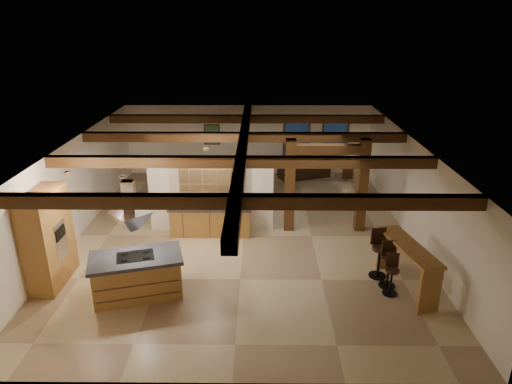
% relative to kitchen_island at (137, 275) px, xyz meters
% --- Properties ---
extents(ground, '(12.00, 12.00, 0.00)m').
position_rel_kitchen_island_xyz_m(ground, '(2.40, 3.17, -0.53)').
color(ground, tan).
rests_on(ground, ground).
extents(room_walls, '(12.00, 12.00, 12.00)m').
position_rel_kitchen_island_xyz_m(room_walls, '(2.40, 3.17, 1.25)').
color(room_walls, white).
rests_on(room_walls, ground).
extents(ceiling_beams, '(10.00, 12.00, 0.28)m').
position_rel_kitchen_island_xyz_m(ceiling_beams, '(2.40, 3.17, 2.23)').
color(ceiling_beams, '#432710').
rests_on(ceiling_beams, room_walls).
extents(timber_posts, '(2.50, 0.30, 2.90)m').
position_rel_kitchen_island_xyz_m(timber_posts, '(4.90, 3.67, 1.23)').
color(timber_posts, '#432710').
rests_on(timber_posts, ground).
extents(partition_wall, '(3.80, 0.18, 2.20)m').
position_rel_kitchen_island_xyz_m(partition_wall, '(1.40, 3.67, 0.57)').
color(partition_wall, white).
rests_on(partition_wall, ground).
extents(pantry_cabinet, '(0.67, 1.60, 2.40)m').
position_rel_kitchen_island_xyz_m(pantry_cabinet, '(-2.26, 0.57, 0.67)').
color(pantry_cabinet, olive).
rests_on(pantry_cabinet, ground).
extents(back_counter, '(2.50, 0.66, 0.94)m').
position_rel_kitchen_island_xyz_m(back_counter, '(1.40, 3.28, -0.05)').
color(back_counter, olive).
rests_on(back_counter, ground).
extents(upper_display_cabinet, '(1.80, 0.36, 0.95)m').
position_rel_kitchen_island_xyz_m(upper_display_cabinet, '(1.40, 3.49, 1.32)').
color(upper_display_cabinet, olive).
rests_on(upper_display_cabinet, partition_wall).
extents(range_hood, '(1.10, 1.10, 1.40)m').
position_rel_kitchen_island_xyz_m(range_hood, '(0.00, 0.00, 1.25)').
color(range_hood, silver).
rests_on(range_hood, room_walls).
extents(back_windows, '(2.70, 0.07, 1.70)m').
position_rel_kitchen_island_xyz_m(back_windows, '(5.20, 9.11, 0.97)').
color(back_windows, '#432710').
rests_on(back_windows, room_walls).
extents(framed_art, '(0.65, 0.05, 0.85)m').
position_rel_kitchen_island_xyz_m(framed_art, '(0.90, 9.11, 1.17)').
color(framed_art, '#432710').
rests_on(framed_art, room_walls).
extents(recessed_cans, '(3.16, 2.46, 0.03)m').
position_rel_kitchen_island_xyz_m(recessed_cans, '(-0.13, 1.24, 2.34)').
color(recessed_cans, silver).
rests_on(recessed_cans, room_walls).
extents(kitchen_island, '(2.34, 1.65, 1.05)m').
position_rel_kitchen_island_xyz_m(kitchen_island, '(0.00, 0.00, 0.00)').
color(kitchen_island, olive).
rests_on(kitchen_island, ground).
extents(dining_table, '(2.11, 1.48, 0.67)m').
position_rel_kitchen_island_xyz_m(dining_table, '(2.23, 6.32, -0.19)').
color(dining_table, '#3A1F0E').
rests_on(dining_table, ground).
extents(sofa, '(2.23, 1.49, 0.61)m').
position_rel_kitchen_island_xyz_m(sofa, '(4.72, 8.67, -0.23)').
color(sofa, black).
rests_on(sofa, ground).
extents(microwave, '(0.43, 0.30, 0.23)m').
position_rel_kitchen_island_xyz_m(microwave, '(2.13, 3.28, 0.53)').
color(microwave, silver).
rests_on(microwave, back_counter).
extents(bar_counter, '(1.02, 2.30, 1.17)m').
position_rel_kitchen_island_xyz_m(bar_counter, '(6.46, 0.35, 0.26)').
color(bar_counter, olive).
rests_on(bar_counter, ground).
extents(side_table, '(0.51, 0.51, 0.53)m').
position_rel_kitchen_island_xyz_m(side_table, '(6.56, 8.69, -0.26)').
color(side_table, '#432710').
rests_on(side_table, ground).
extents(table_lamp, '(0.31, 0.31, 0.36)m').
position_rel_kitchen_island_xyz_m(table_lamp, '(6.56, 8.69, 0.26)').
color(table_lamp, black).
rests_on(table_lamp, side_table).
extents(bar_stool_a, '(0.36, 0.37, 1.03)m').
position_rel_kitchen_island_xyz_m(bar_stool_a, '(6.04, 0.12, -0.01)').
color(bar_stool_a, black).
rests_on(bar_stool_a, ground).
extents(bar_stool_b, '(0.41, 0.41, 1.17)m').
position_rel_kitchen_island_xyz_m(bar_stool_b, '(6.05, 0.46, 0.07)').
color(bar_stool_b, black).
rests_on(bar_stool_b, ground).
extents(bar_stool_c, '(0.45, 0.46, 1.28)m').
position_rel_kitchen_island_xyz_m(bar_stool_c, '(5.92, 0.92, 0.12)').
color(bar_stool_c, black).
rests_on(bar_stool_c, ground).
extents(dining_chairs, '(1.79, 1.79, 1.10)m').
position_rel_kitchen_island_xyz_m(dining_chairs, '(2.23, 6.32, 0.03)').
color(dining_chairs, '#432710').
rests_on(dining_chairs, ground).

